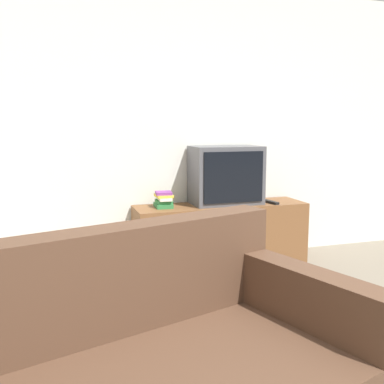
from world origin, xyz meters
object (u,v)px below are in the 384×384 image
Objects in this scene: remote_on_stand at (271,202)px; book_stack at (164,200)px; tv_stand at (221,234)px; television at (226,175)px.

book_stack is at bearing 173.45° from remote_on_stand.
tv_stand is at bearing 168.72° from remote_on_stand.
book_stack reaches higher than tv_stand.
book_stack is 1.03m from remote_on_stand.
remote_on_stand is (0.47, -0.09, 0.30)m from tv_stand.
remote_on_stand reaches higher than tv_stand.
tv_stand is 7.18× the size of book_stack.
television is at bearing 163.39° from remote_on_stand.
tv_stand is at bearing -2.42° from book_stack.
tv_stand is 2.51× the size of television.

